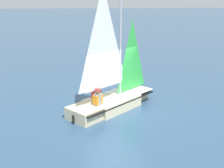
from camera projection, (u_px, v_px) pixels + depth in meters
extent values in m
plane|color=#2D4C6B|center=(112.00, 108.00, 12.12)|extent=(260.00, 260.00, 0.00)
cube|color=beige|center=(112.00, 103.00, 12.05)|extent=(2.55, 2.67, 0.49)
cube|color=beige|center=(135.00, 94.00, 13.19)|extent=(1.21, 1.24, 0.49)
cube|color=beige|center=(84.00, 114.00, 10.91)|extent=(1.54, 1.51, 0.49)
cube|color=black|center=(112.00, 99.00, 12.00)|extent=(3.70, 4.07, 0.05)
cube|color=silver|center=(129.00, 91.00, 12.78)|extent=(2.20, 2.28, 0.04)
cylinder|color=#B7B7BC|center=(120.00, 41.00, 11.65)|extent=(0.08, 0.08, 4.73)
cylinder|color=#B7B7BC|center=(104.00, 87.00, 11.46)|extent=(1.35, 1.62, 0.07)
pyramid|color=white|center=(103.00, 37.00, 10.87)|extent=(1.27, 1.53, 4.00)
pyramid|color=green|center=(132.00, 55.00, 12.41)|extent=(0.93, 1.12, 3.13)
cube|color=black|center=(73.00, 120.00, 10.55)|extent=(0.07, 0.08, 0.35)
cube|color=black|center=(96.00, 105.00, 11.80)|extent=(0.36, 0.37, 0.45)
cylinder|color=blue|center=(96.00, 95.00, 11.67)|extent=(0.42, 0.42, 0.50)
cube|color=red|center=(96.00, 94.00, 11.66)|extent=(0.42, 0.43, 0.35)
sphere|color=#A87A56|center=(96.00, 87.00, 11.56)|extent=(0.22, 0.22, 0.22)
cylinder|color=black|center=(96.00, 85.00, 11.54)|extent=(0.29, 0.29, 0.06)
cube|color=black|center=(98.00, 111.00, 11.22)|extent=(0.36, 0.37, 0.45)
cylinder|color=gray|center=(98.00, 100.00, 11.08)|extent=(0.42, 0.42, 0.50)
cube|color=orange|center=(98.00, 99.00, 11.07)|extent=(0.42, 0.43, 0.35)
sphere|color=brown|center=(98.00, 91.00, 10.98)|extent=(0.22, 0.22, 0.22)
cylinder|color=red|center=(98.00, 89.00, 10.95)|extent=(0.29, 0.29, 0.06)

